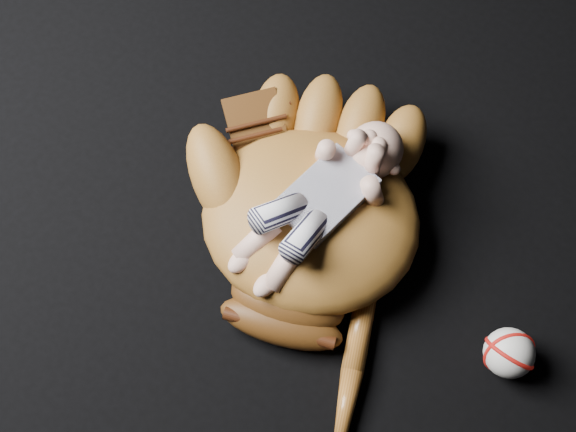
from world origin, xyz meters
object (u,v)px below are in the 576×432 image
Objects in this scene: baseball_bat at (350,385)px; baseball at (509,353)px; baseball_glove at (311,214)px; newborn_baby at (314,205)px.

baseball reaches higher than baseball_bat.
baseball_glove is 1.31× the size of baseball_bat.
baseball_glove reaches higher than baseball_bat.
baseball_glove is at bearing -178.15° from baseball.
newborn_baby is at bearing 139.43° from baseball_bat.
baseball_bat is (0.21, -0.17, -0.06)m from baseball_glove.
baseball_bat is at bearing -132.13° from baseball.
newborn_baby is (0.01, -0.00, 0.05)m from baseball_glove.
baseball_glove reaches higher than baseball.
baseball is (0.38, 0.01, -0.04)m from baseball_glove.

